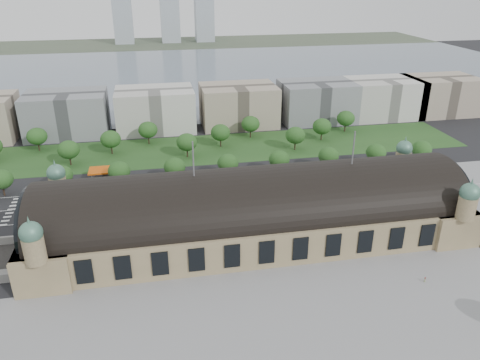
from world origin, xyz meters
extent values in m
plane|color=black|center=(0.00, 0.00, 0.00)|extent=(900.00, 900.00, 0.00)
cube|color=tan|center=(0.00, 0.00, 6.00)|extent=(150.00, 40.00, 12.00)
cube|color=tan|center=(-67.00, 0.00, 6.00)|extent=(16.00, 43.00, 12.00)
cube|color=tan|center=(67.00, 0.00, 6.00)|extent=(16.00, 43.00, 12.00)
cylinder|color=black|center=(0.00, 0.00, 12.00)|extent=(144.00, 37.60, 37.60)
cylinder|color=black|center=(-73.00, 0.00, 14.00)|extent=(1.20, 32.00, 32.00)
cylinder|color=black|center=(73.00, 0.00, 14.00)|extent=(1.20, 32.00, 32.00)
cylinder|color=tan|center=(-67.00, 21.00, 16.00)|extent=(6.00, 6.00, 8.00)
sphere|color=#4D7C67|center=(-67.00, 21.00, 21.50)|extent=(6.40, 6.40, 6.40)
cone|color=#4D7C67|center=(-67.00, 21.00, 25.50)|extent=(1.00, 1.00, 2.50)
cylinder|color=tan|center=(67.00, 21.00, 16.00)|extent=(6.00, 6.00, 8.00)
sphere|color=#4D7C67|center=(67.00, 21.00, 21.50)|extent=(6.40, 6.40, 6.40)
cone|color=#4D7C67|center=(67.00, 21.00, 25.50)|extent=(1.00, 1.00, 2.50)
cylinder|color=tan|center=(-67.00, -21.00, 16.00)|extent=(6.00, 6.00, 8.00)
sphere|color=#4D7C67|center=(-67.00, -21.00, 21.50)|extent=(6.40, 6.40, 6.40)
cone|color=#4D7C67|center=(-67.00, -21.00, 25.50)|extent=(1.00, 1.00, 2.50)
cylinder|color=tan|center=(67.00, -21.00, 16.00)|extent=(6.00, 6.00, 8.00)
sphere|color=#4D7C67|center=(67.00, -21.00, 21.50)|extent=(6.40, 6.40, 6.40)
cone|color=#4D7C67|center=(67.00, -21.00, 25.50)|extent=(1.00, 1.00, 2.50)
cylinder|color=#59595B|center=(-20.00, 0.00, 31.50)|extent=(0.50, 0.50, 12.00)
cylinder|color=#59595B|center=(35.00, 0.00, 31.50)|extent=(0.50, 0.50, 12.00)
cube|color=gray|center=(10.00, -44.00, 0.00)|extent=(190.00, 48.00, 0.12)
cube|color=black|center=(-20.00, 38.00, 0.00)|extent=(260.00, 26.00, 0.10)
cube|color=#244B1E|center=(-15.00, 93.00, 0.00)|extent=(300.00, 45.00, 0.10)
cube|color=#D3530C|center=(-55.00, 62.00, 4.70)|extent=(14.00, 9.00, 0.70)
cube|color=#59595B|center=(-53.00, 68.00, 1.60)|extent=(7.00, 5.00, 3.20)
cylinder|color=#59595B|center=(-60.50, 65.20, 2.20)|extent=(0.50, 0.50, 4.40)
cylinder|color=#59595B|center=(-49.50, 65.20, 2.20)|extent=(0.50, 0.50, 4.40)
cylinder|color=#59595B|center=(-60.50, 58.80, 2.20)|extent=(0.50, 0.50, 4.40)
cylinder|color=#59595B|center=(-49.50, 58.80, 2.20)|extent=(0.50, 0.50, 4.40)
cube|color=slate|center=(0.00, 298.00, 0.00)|extent=(700.00, 320.00, 0.08)
cube|color=#44513D|center=(0.00, 498.00, 0.00)|extent=(700.00, 120.00, 0.14)
cube|color=#9EA8B2|center=(-60.00, 508.00, 40.00)|extent=(24.00, 24.00, 80.00)
cube|color=#9EA8B2|center=(0.00, 508.00, 42.50)|extent=(24.00, 24.00, 85.00)
cube|color=#9EA8B2|center=(45.00, 508.00, 37.50)|extent=(24.00, 24.00, 75.00)
cube|color=gray|center=(-80.00, 133.00, 12.00)|extent=(45.00, 32.00, 24.00)
cube|color=silver|center=(-30.00, 133.00, 12.00)|extent=(45.00, 32.00, 24.00)
cube|color=tan|center=(20.00, 133.00, 12.00)|extent=(45.00, 32.00, 24.00)
cube|color=gray|center=(70.00, 133.00, 12.00)|extent=(45.00, 32.00, 24.00)
cube|color=silver|center=(115.00, 133.00, 12.00)|extent=(45.00, 32.00, 24.00)
cube|color=tan|center=(155.00, 133.00, 12.00)|extent=(45.00, 32.00, 24.00)
cylinder|color=#2D2116|center=(-96.00, 53.00, 2.16)|extent=(0.70, 0.70, 4.32)
ellipsoid|color=#204D1B|center=(-96.00, 53.00, 7.44)|extent=(9.60, 9.60, 8.16)
cylinder|color=#2D2116|center=(-72.00, 53.00, 2.16)|extent=(0.70, 0.70, 4.32)
ellipsoid|color=#204D1B|center=(-72.00, 53.00, 7.44)|extent=(9.60, 9.60, 8.16)
cylinder|color=#2D2116|center=(-48.00, 53.00, 2.16)|extent=(0.70, 0.70, 4.32)
ellipsoid|color=#204D1B|center=(-48.00, 53.00, 7.44)|extent=(9.60, 9.60, 8.16)
cylinder|color=#2D2116|center=(-24.00, 53.00, 2.16)|extent=(0.70, 0.70, 4.32)
ellipsoid|color=#204D1B|center=(-24.00, 53.00, 7.44)|extent=(9.60, 9.60, 8.16)
cylinder|color=#2D2116|center=(0.00, 53.00, 2.16)|extent=(0.70, 0.70, 4.32)
ellipsoid|color=#204D1B|center=(0.00, 53.00, 7.44)|extent=(9.60, 9.60, 8.16)
cylinder|color=#2D2116|center=(24.00, 53.00, 2.16)|extent=(0.70, 0.70, 4.32)
ellipsoid|color=#204D1B|center=(24.00, 53.00, 7.44)|extent=(9.60, 9.60, 8.16)
cylinder|color=#2D2116|center=(48.00, 53.00, 2.16)|extent=(0.70, 0.70, 4.32)
ellipsoid|color=#204D1B|center=(48.00, 53.00, 7.44)|extent=(9.60, 9.60, 8.16)
cylinder|color=#2D2116|center=(72.00, 53.00, 2.16)|extent=(0.70, 0.70, 4.32)
ellipsoid|color=#204D1B|center=(72.00, 53.00, 7.44)|extent=(9.60, 9.60, 8.16)
cylinder|color=#2D2116|center=(96.00, 53.00, 2.16)|extent=(0.70, 0.70, 4.32)
ellipsoid|color=#204D1B|center=(96.00, 53.00, 7.44)|extent=(9.60, 9.60, 8.16)
cylinder|color=#2D2116|center=(-92.00, 107.00, 2.34)|extent=(0.70, 0.70, 4.68)
ellipsoid|color=#204D1B|center=(-92.00, 107.00, 8.06)|extent=(10.40, 10.40, 8.84)
cylinder|color=#2D2116|center=(-73.00, 83.00, 2.34)|extent=(0.70, 0.70, 4.68)
ellipsoid|color=#204D1B|center=(-73.00, 83.00, 8.06)|extent=(10.40, 10.40, 8.84)
cylinder|color=#2D2116|center=(-54.00, 95.00, 2.34)|extent=(0.70, 0.70, 4.68)
ellipsoid|color=#204D1B|center=(-54.00, 95.00, 8.06)|extent=(10.40, 10.40, 8.84)
cylinder|color=#2D2116|center=(-35.00, 107.00, 2.34)|extent=(0.70, 0.70, 4.68)
ellipsoid|color=#204D1B|center=(-35.00, 107.00, 8.06)|extent=(10.40, 10.40, 8.84)
cylinder|color=#2D2116|center=(-16.00, 83.00, 2.34)|extent=(0.70, 0.70, 4.68)
ellipsoid|color=#204D1B|center=(-16.00, 83.00, 8.06)|extent=(10.40, 10.40, 8.84)
cylinder|color=#2D2116|center=(3.00, 95.00, 2.34)|extent=(0.70, 0.70, 4.68)
ellipsoid|color=#204D1B|center=(3.00, 95.00, 8.06)|extent=(10.40, 10.40, 8.84)
cylinder|color=#2D2116|center=(22.00, 107.00, 2.34)|extent=(0.70, 0.70, 4.68)
ellipsoid|color=#204D1B|center=(22.00, 107.00, 8.06)|extent=(10.40, 10.40, 8.84)
cylinder|color=#2D2116|center=(41.00, 83.00, 2.34)|extent=(0.70, 0.70, 4.68)
ellipsoid|color=#204D1B|center=(41.00, 83.00, 8.06)|extent=(10.40, 10.40, 8.84)
cylinder|color=#2D2116|center=(60.00, 95.00, 2.34)|extent=(0.70, 0.70, 4.68)
ellipsoid|color=#204D1B|center=(60.00, 95.00, 8.06)|extent=(10.40, 10.40, 8.84)
cylinder|color=#2D2116|center=(79.00, 107.00, 2.34)|extent=(0.70, 0.70, 4.68)
ellipsoid|color=#204D1B|center=(79.00, 107.00, 8.06)|extent=(10.40, 10.40, 8.84)
imported|color=gray|center=(-68.24, 47.65, 0.67)|extent=(4.17, 1.71, 1.34)
imported|color=black|center=(-69.58, 33.27, 0.71)|extent=(5.14, 2.44, 1.42)
imported|color=maroon|center=(-21.20, 42.16, 0.71)|extent=(5.09, 2.54, 1.42)
imported|color=#1B1D4D|center=(18.04, 37.32, 0.78)|extent=(4.65, 2.04, 1.56)
imported|color=#4F5156|center=(53.15, 41.30, 0.72)|extent=(4.55, 2.11, 1.44)
imported|color=silver|center=(91.37, 29.04, 0.76)|extent=(5.76, 3.23, 1.52)
imported|color=black|center=(-56.88, 24.93, 0.71)|extent=(4.55, 3.05, 1.42)
imported|color=maroon|center=(-64.94, 21.00, 0.68)|extent=(5.29, 4.55, 1.35)
imported|color=#172541|center=(-64.55, 25.00, 0.68)|extent=(4.99, 4.02, 1.36)
imported|color=#5B5D62|center=(-61.72, 22.94, 0.64)|extent=(4.06, 3.00, 1.29)
imported|color=#BDBCBF|center=(-34.59, 21.00, 0.73)|extent=(4.46, 3.97, 1.47)
imported|color=gray|center=(-25.07, 21.00, 0.64)|extent=(4.94, 4.54, 1.28)
imported|color=black|center=(-20.78, 25.00, 0.64)|extent=(4.78, 3.53, 1.29)
imported|color=#D54E22|center=(-0.18, 32.00, 1.60)|extent=(11.55, 2.87, 3.21)
imported|color=silver|center=(16.66, 32.00, 1.73)|extent=(12.57, 3.54, 3.46)
imported|color=#B9B5AC|center=(12.84, 30.77, 1.70)|extent=(12.24, 3.14, 3.39)
imported|color=gray|center=(46.03, -35.68, 0.84)|extent=(0.94, 0.72, 1.69)
camera|label=1|loc=(-31.66, -140.48, 86.99)|focal=35.00mm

